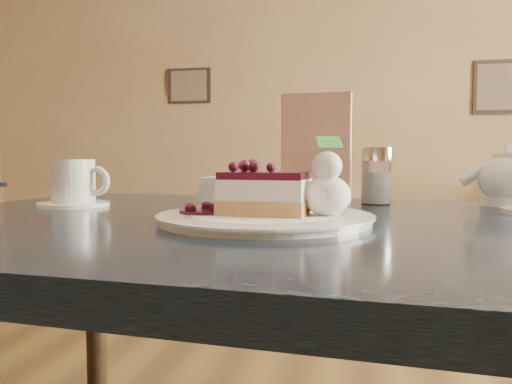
% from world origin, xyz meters
% --- Properties ---
extents(main_table, '(1.32, 0.94, 0.78)m').
position_xyz_m(main_table, '(0.23, 0.19, 0.70)').
color(main_table, '#1B2B41').
rests_on(main_table, ground).
extents(dessert_plate, '(0.31, 0.31, 0.01)m').
position_xyz_m(dessert_plate, '(0.23, 0.13, 0.79)').
color(dessert_plate, white).
rests_on(dessert_plate, main_table).
extents(cheesecake_slice, '(0.13, 0.10, 0.06)m').
position_xyz_m(cheesecake_slice, '(0.23, 0.13, 0.83)').
color(cheesecake_slice, tan).
rests_on(cheesecake_slice, dessert_plate).
extents(whipped_cream, '(0.07, 0.07, 0.06)m').
position_xyz_m(whipped_cream, '(0.32, 0.14, 0.83)').
color(whipped_cream, white).
rests_on(whipped_cream, dessert_plate).
extents(berry_sauce, '(0.08, 0.08, 0.01)m').
position_xyz_m(berry_sauce, '(0.14, 0.14, 0.80)').
color(berry_sauce, '#3E0618').
rests_on(berry_sauce, dessert_plate).
extents(coffee_set, '(0.15, 0.14, 0.09)m').
position_xyz_m(coffee_set, '(-0.18, 0.30, 0.83)').
color(coffee_set, white).
rests_on(coffee_set, main_table).
extents(menu_card, '(0.15, 0.04, 0.23)m').
position_xyz_m(menu_card, '(0.28, 0.49, 0.90)').
color(menu_card, '#FFDAB5').
rests_on(menu_card, main_table).
extents(sugar_shaker, '(0.06, 0.06, 0.12)m').
position_xyz_m(sugar_shaker, '(0.40, 0.45, 0.84)').
color(sugar_shaker, white).
rests_on(sugar_shaker, main_table).
extents(napkin_stack, '(0.14, 0.14, 0.05)m').
position_xyz_m(napkin_stack, '(0.10, 0.50, 0.81)').
color(napkin_stack, white).
rests_on(napkin_stack, main_table).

